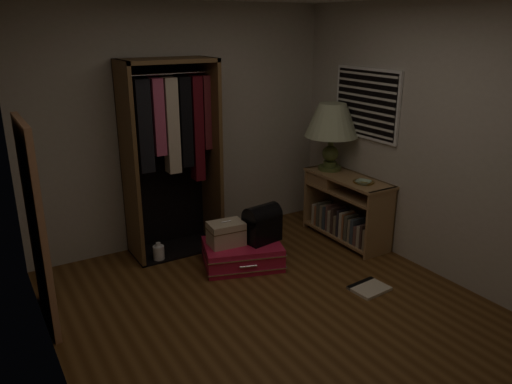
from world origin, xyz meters
TOP-DOWN VIEW (x-y plane):
  - ground at (0.00, 0.00)m, footprint 4.00×4.00m
  - room_walls at (0.08, 0.04)m, footprint 3.52×4.02m
  - console_bookshelf at (1.54, 1.04)m, footprint 0.42×1.12m
  - open_wardrobe at (-0.22, 1.77)m, footprint 0.97×0.50m
  - floor_mirror at (-1.70, 1.00)m, footprint 0.06×0.80m
  - pink_suitcase at (0.19, 1.03)m, footprint 0.93×0.79m
  - train_case at (0.03, 1.09)m, footprint 0.38×0.28m
  - black_bag at (0.39, 0.99)m, footprint 0.39×0.28m
  - table_lamp at (1.54, 1.34)m, footprint 0.82×0.82m
  - brass_tray at (1.54, 0.76)m, footprint 0.29×0.29m
  - ceramic_bowl at (1.49, 0.71)m, footprint 0.21×0.21m
  - white_jug at (-0.52, 1.57)m, footprint 0.15×0.15m
  - floor_book at (0.95, -0.01)m, footprint 0.36×0.30m

SIDE VIEW (x-z plane):
  - ground at x=0.00m, z-range 0.00..0.00m
  - floor_book at x=0.95m, z-range 0.00..0.03m
  - white_jug at x=-0.52m, z-range -0.02..0.19m
  - pink_suitcase at x=0.19m, z-range 0.00..0.24m
  - train_case at x=0.03m, z-range 0.24..0.49m
  - console_bookshelf at x=1.54m, z-range 0.02..0.77m
  - black_bag at x=0.39m, z-range 0.25..0.64m
  - brass_tray at x=1.54m, z-range 0.75..0.76m
  - ceramic_bowl at x=1.49m, z-range 0.75..0.79m
  - floor_mirror at x=-1.70m, z-range 0.00..1.70m
  - open_wardrobe at x=-0.22m, z-range 0.19..2.24m
  - table_lamp at x=1.54m, z-range 0.93..1.70m
  - room_walls at x=0.08m, z-range 0.20..2.80m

